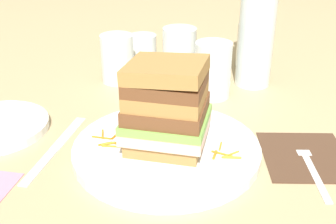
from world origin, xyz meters
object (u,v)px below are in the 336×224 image
knife (54,149)px  empty_tumbler_3 (252,46)px  main_plate (166,150)px  juice_glass (213,72)px  empty_tumbler_2 (117,58)px  napkin_dark (305,156)px  empty_tumbler_0 (179,51)px  water_bottle (258,13)px  empty_tumbler_1 (143,51)px  sandwich (166,107)px  fork (310,162)px

knife → empty_tumbler_3: size_ratio=2.12×
main_plate → juice_glass: 0.23m
empty_tumbler_2 → empty_tumbler_3: size_ratio=1.03×
main_plate → napkin_dark: bearing=2.9°
empty_tumbler_0 → water_bottle: bearing=-16.9°
main_plate → empty_tumbler_1: size_ratio=3.88×
main_plate → napkin_dark: 0.21m
napkin_dark → main_plate: bearing=-177.1°
empty_tumbler_1 → sandwich: bearing=-77.3°
water_bottle → empty_tumbler_0: (-0.15, 0.05, -0.10)m
main_plate → empty_tumbler_0: 0.33m
napkin_dark → fork: fork is taller
sandwich → empty_tumbler_2: (-0.12, 0.27, -0.03)m
fork → knife: 0.38m
sandwich → juice_glass: sandwich is taller
juice_glass → empty_tumbler_2: bearing=163.0°
sandwich → empty_tumbler_3: size_ratio=1.41×
knife → empty_tumbler_2: (0.05, 0.28, 0.05)m
main_plate → empty_tumbler_1: 0.37m
napkin_dark → knife: bearing=-178.1°
napkin_dark → knife: (-0.38, -0.01, 0.00)m
empty_tumbler_1 → empty_tumbler_3: bearing=4.8°
knife → empty_tumbler_3: bearing=49.6°
empty_tumbler_1 → empty_tumbler_2: bearing=-114.4°
juice_glass → empty_tumbler_3: 0.19m
sandwich → water_bottle: water_bottle is taller
water_bottle → empty_tumbler_1: 0.27m
juice_glass → empty_tumbler_3: size_ratio=1.11×
sandwich → knife: size_ratio=0.66×
fork → sandwich: bearing=176.5°
juice_glass → water_bottle: 0.14m
main_plate → water_bottle: bearing=61.7°
empty_tumbler_0 → empty_tumbler_2: 0.13m
main_plate → empty_tumbler_1: bearing=102.7°
water_bottle → empty_tumbler_0: bearing=163.1°
main_plate → empty_tumbler_2: 0.30m
napkin_dark → knife: 0.38m
knife → empty_tumbler_0: (0.17, 0.33, 0.05)m
main_plate → knife: (-0.17, -0.00, -0.01)m
water_bottle → empty_tumbler_1: water_bottle is taller
empty_tumbler_1 → fork: bearing=-52.6°
sandwich → fork: sandwich is taller
napkin_dark → fork: (0.00, -0.02, 0.00)m
empty_tumbler_3 → empty_tumbler_0: bearing=-160.1°
main_plate → juice_glass: juice_glass is taller
empty_tumbler_0 → empty_tumbler_3: size_ratio=1.05×
main_plate → empty_tumbler_1: (-0.08, 0.36, 0.03)m
main_plate → empty_tumbler_3: (0.16, 0.38, 0.04)m
empty_tumbler_1 → water_bottle: bearing=-19.5°
napkin_dark → empty_tumbler_0: 0.38m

